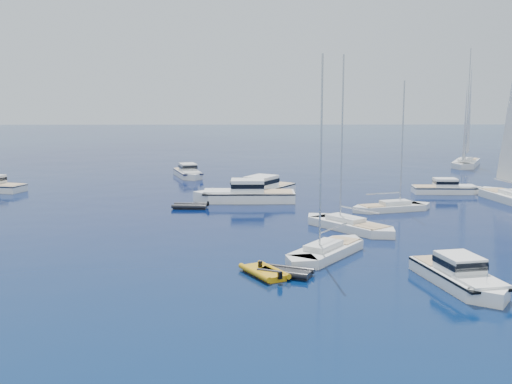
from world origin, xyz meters
TOP-DOWN VIEW (x-y plane):
  - ground at (0.00, 0.00)m, footprint 400.00×400.00m
  - motor_cruiser_near at (11.67, 2.49)m, footprint 4.62×9.65m
  - motor_cruiser_centre at (-1.65, 32.81)m, footprint 11.82×3.63m
  - motor_cruiser_far_r at (21.99, 38.24)m, footprint 8.71×3.00m
  - motor_cruiser_distant at (0.04, 35.78)m, footprint 9.12×11.78m
  - motor_cruiser_horizon at (-9.81, 53.08)m, footprint 5.39×9.57m
  - sailboat_fore at (4.33, 9.70)m, footprint 7.92×9.80m
  - sailboat_mid_r at (7.40, 18.63)m, footprint 8.64×9.97m
  - sailboat_centre at (13.09, 27.33)m, footprint 9.40×4.90m
  - sailboat_sails_far at (33.86, 66.09)m, footprint 8.77×13.29m
  - tender_yellow at (-0.27, 4.87)m, footprint 3.77×4.51m
  - tender_grey_near at (1.13, 4.85)m, footprint 4.09×3.28m
  - tender_grey_far at (-7.29, 28.79)m, footprint 3.91×2.37m

SIDE VIEW (x-z plane):
  - ground at x=0.00m, z-range 0.00..0.00m
  - motor_cruiser_near at x=11.67m, z-range -1.22..1.22m
  - motor_cruiser_centre at x=-1.65m, z-range -1.55..1.55m
  - motor_cruiser_far_r at x=21.99m, z-range -1.13..1.13m
  - motor_cruiser_distant at x=0.04m, z-range -1.53..1.53m
  - motor_cruiser_horizon at x=-9.81m, z-range -1.20..1.20m
  - sailboat_fore at x=4.33m, z-range -7.43..7.43m
  - sailboat_mid_r at x=7.40m, z-range -7.73..7.73m
  - sailboat_centre at x=13.09m, z-range -6.69..6.69m
  - sailboat_sails_far at x=33.86m, z-range -9.64..9.64m
  - tender_yellow at x=-0.27m, z-range -0.47..0.47m
  - tender_grey_near at x=1.13m, z-range -0.47..0.47m
  - tender_grey_far at x=-7.29m, z-range -0.47..0.47m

